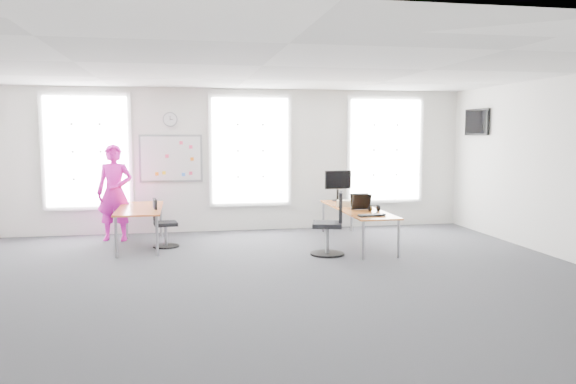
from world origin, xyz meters
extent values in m
plane|color=#2D2C32|center=(0.00, 0.00, 0.00)|extent=(10.00, 10.00, 0.00)
plane|color=white|center=(0.00, 0.00, 3.00)|extent=(10.00, 10.00, 0.00)
plane|color=white|center=(0.00, 4.00, 1.50)|extent=(10.00, 0.00, 10.00)
plane|color=white|center=(0.00, -4.00, 1.50)|extent=(10.00, 0.00, 10.00)
plane|color=white|center=(5.00, 0.00, 1.50)|extent=(0.00, 10.00, 10.00)
cube|color=white|center=(-3.00, 3.97, 1.70)|extent=(1.60, 0.06, 2.20)
cube|color=white|center=(0.30, 3.97, 1.70)|extent=(1.60, 0.06, 2.20)
cube|color=white|center=(3.30, 3.97, 1.70)|extent=(1.60, 0.06, 2.20)
cube|color=orange|center=(2.08, 2.12, 0.66)|extent=(0.73, 2.75, 0.03)
cylinder|color=gray|center=(1.77, 0.81, 0.32)|extent=(0.05, 0.05, 0.64)
cylinder|color=gray|center=(2.38, 0.81, 0.32)|extent=(0.05, 0.05, 0.64)
cylinder|color=gray|center=(1.77, 3.44, 0.32)|extent=(0.05, 0.05, 0.64)
cylinder|color=gray|center=(2.38, 3.44, 0.32)|extent=(0.05, 0.05, 0.64)
cube|color=orange|center=(-1.90, 2.62, 0.70)|extent=(0.78, 1.96, 0.03)
cylinder|color=gray|center=(-2.23, 1.70, 0.34)|extent=(0.05, 0.05, 0.69)
cylinder|color=gray|center=(-1.56, 1.70, 0.34)|extent=(0.05, 0.05, 0.69)
cylinder|color=gray|center=(-2.23, 3.54, 0.34)|extent=(0.05, 0.05, 0.69)
cylinder|color=gray|center=(-1.56, 3.54, 0.34)|extent=(0.05, 0.05, 0.69)
cylinder|color=black|center=(1.28, 1.27, 0.02)|extent=(0.58, 0.58, 0.03)
cylinder|color=gray|center=(1.28, 1.27, 0.27)|extent=(0.07, 0.07, 0.47)
cube|color=black|center=(1.28, 1.27, 0.52)|extent=(0.61, 0.61, 0.08)
cube|color=black|center=(1.50, 1.20, 0.83)|extent=(0.18, 0.46, 0.50)
cylinder|color=black|center=(-1.44, 2.47, 0.01)|extent=(0.47, 0.47, 0.03)
cylinder|color=gray|center=(-1.44, 2.47, 0.22)|extent=(0.05, 0.05, 0.38)
cube|color=black|center=(-1.44, 2.47, 0.43)|extent=(0.45, 0.45, 0.06)
cube|color=black|center=(-1.62, 2.44, 0.68)|extent=(0.10, 0.39, 0.41)
imported|color=#EA19B6|center=(-2.41, 3.29, 0.93)|extent=(0.74, 0.55, 1.86)
cube|color=silver|center=(-1.35, 3.97, 1.55)|extent=(1.20, 0.03, 0.90)
cylinder|color=gray|center=(-1.35, 3.97, 2.35)|extent=(0.30, 0.04, 0.30)
cube|color=black|center=(4.95, 3.00, 2.30)|extent=(0.06, 0.90, 0.55)
cube|color=black|center=(2.00, 1.10, 0.68)|extent=(0.44, 0.21, 0.02)
ellipsoid|color=black|center=(2.24, 1.11, 0.69)|extent=(0.10, 0.13, 0.04)
cylinder|color=black|center=(2.21, 1.45, 0.67)|extent=(0.09, 0.09, 0.01)
cylinder|color=black|center=(2.19, 1.69, 0.72)|extent=(0.04, 0.10, 0.10)
cylinder|color=black|center=(2.34, 1.69, 0.72)|extent=(0.04, 0.10, 0.10)
cylinder|color=gold|center=(2.19, 1.69, 0.72)|extent=(0.01, 0.11, 0.11)
cube|color=black|center=(2.27, 1.69, 0.77)|extent=(0.18, 0.02, 0.02)
cube|color=black|center=(2.09, 1.98, 0.82)|extent=(0.37, 0.11, 0.30)
cube|color=#FF7F00|center=(2.09, 1.89, 0.81)|extent=(0.35, 0.12, 0.27)
cube|color=black|center=(2.09, 1.88, 0.82)|extent=(0.37, 0.12, 0.29)
cube|color=#F2E4BE|center=(1.95, 2.44, 0.73)|extent=(0.40, 0.34, 0.12)
cylinder|color=black|center=(2.04, 3.30, 0.68)|extent=(0.23, 0.23, 0.02)
cylinder|color=black|center=(2.04, 3.30, 0.80)|extent=(0.05, 0.05, 0.23)
cube|color=black|center=(2.04, 3.28, 1.11)|extent=(0.57, 0.09, 0.38)
cube|color=black|center=(2.04, 3.26, 1.11)|extent=(0.52, 0.06, 0.34)
camera|label=1|loc=(-1.12, -7.87, 2.07)|focal=35.00mm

